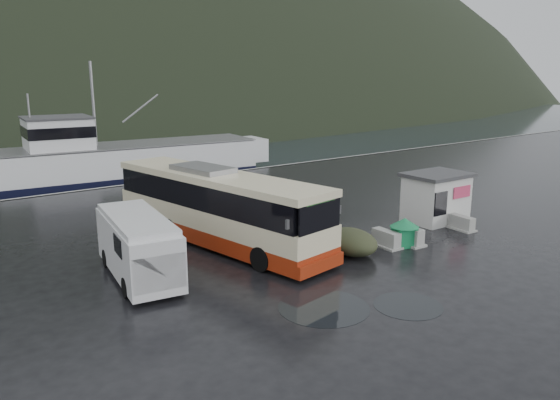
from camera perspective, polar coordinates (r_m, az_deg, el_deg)
ground at (r=24.55m, az=0.18°, el=-6.22°), size 160.00×160.00×0.00m
quay_edge at (r=41.74m, az=-16.58°, el=1.41°), size 160.00×0.60×1.50m
coach_bus at (r=27.00m, az=-6.42°, el=-4.47°), size 5.29×13.48×3.72m
white_van at (r=23.25m, az=-14.44°, el=-7.79°), size 3.04×6.50×2.61m
waste_bin_left at (r=23.77m, az=1.17°, el=-6.89°), size 1.25×1.25×1.36m
waste_bin_right at (r=27.05m, az=12.77°, el=-4.69°), size 1.28×1.28×1.39m
dome_tent at (r=25.50m, az=7.44°, el=-5.58°), size 2.68×3.31×1.15m
ticket_kiosk at (r=31.89m, az=15.82°, el=-2.12°), size 3.60×2.78×2.74m
jersey_barrier_a at (r=26.76m, az=10.99°, el=-4.80°), size 0.87×1.63×0.80m
jersey_barrier_b at (r=27.39m, az=13.20°, el=-4.48°), size 0.93×1.75×0.86m
jersey_barrier_c at (r=30.58m, az=18.41°, el=-2.96°), size 0.90×1.57×0.75m
fishing_trawler at (r=50.58m, az=-15.14°, el=3.51°), size 26.54×8.13×10.45m
puddles at (r=23.54m, az=4.89°, el=-7.12°), size 9.03×13.49×0.01m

